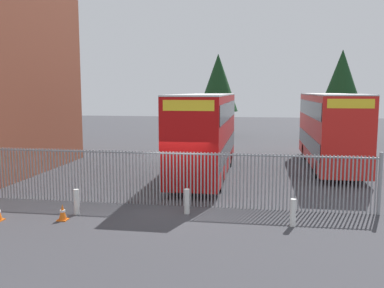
{
  "coord_description": "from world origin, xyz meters",
  "views": [
    {
      "loc": [
        3.2,
        -16.11,
        4.59
      ],
      "look_at": [
        0.0,
        4.0,
        2.0
      ],
      "focal_mm": 39.19,
      "sensor_mm": 36.0,
      "label": 1
    }
  ],
  "objects_px": {
    "bollard_near_left": "(77,202)",
    "traffic_cone_by_gate": "(63,212)",
    "double_decker_bus_near_gate": "(205,131)",
    "double_decker_bus_behind_fence_left": "(330,127)",
    "bollard_center_front": "(187,201)",
    "bollard_near_right": "(293,213)"
  },
  "relations": [
    {
      "from": "bollard_near_left",
      "to": "traffic_cone_by_gate",
      "type": "distance_m",
      "value": 0.83
    },
    {
      "from": "double_decker_bus_near_gate",
      "to": "double_decker_bus_behind_fence_left",
      "type": "distance_m",
      "value": 7.94
    },
    {
      "from": "bollard_near_left",
      "to": "bollard_center_front",
      "type": "relative_size",
      "value": 1.0
    },
    {
      "from": "bollard_near_left",
      "to": "bollard_center_front",
      "type": "bearing_deg",
      "value": 9.73
    },
    {
      "from": "double_decker_bus_behind_fence_left",
      "to": "double_decker_bus_near_gate",
      "type": "bearing_deg",
      "value": -152.71
    },
    {
      "from": "double_decker_bus_near_gate",
      "to": "bollard_center_front",
      "type": "xyz_separation_m",
      "value": [
        0.24,
        -7.15,
        -1.95
      ]
    },
    {
      "from": "double_decker_bus_near_gate",
      "to": "double_decker_bus_behind_fence_left",
      "type": "xyz_separation_m",
      "value": [
        7.06,
        3.64,
        0.0
      ]
    },
    {
      "from": "bollard_near_left",
      "to": "bollard_center_front",
      "type": "distance_m",
      "value": 4.13
    },
    {
      "from": "double_decker_bus_behind_fence_left",
      "to": "bollard_center_front",
      "type": "xyz_separation_m",
      "value": [
        -6.82,
        -10.79,
        -1.95
      ]
    },
    {
      "from": "bollard_center_front",
      "to": "traffic_cone_by_gate",
      "type": "height_order",
      "value": "bollard_center_front"
    },
    {
      "from": "double_decker_bus_near_gate",
      "to": "bollard_center_front",
      "type": "height_order",
      "value": "double_decker_bus_near_gate"
    },
    {
      "from": "double_decker_bus_behind_fence_left",
      "to": "traffic_cone_by_gate",
      "type": "relative_size",
      "value": 18.32
    },
    {
      "from": "double_decker_bus_behind_fence_left",
      "to": "bollard_near_left",
      "type": "relative_size",
      "value": 11.38
    },
    {
      "from": "bollard_near_right",
      "to": "traffic_cone_by_gate",
      "type": "height_order",
      "value": "bollard_near_right"
    },
    {
      "from": "bollard_near_left",
      "to": "traffic_cone_by_gate",
      "type": "xyz_separation_m",
      "value": [
        -0.18,
        -0.78,
        -0.19
      ]
    },
    {
      "from": "bollard_center_front",
      "to": "double_decker_bus_near_gate",
      "type": "bearing_deg",
      "value": 91.89
    },
    {
      "from": "double_decker_bus_behind_fence_left",
      "to": "bollard_near_left",
      "type": "height_order",
      "value": "double_decker_bus_behind_fence_left"
    },
    {
      "from": "traffic_cone_by_gate",
      "to": "double_decker_bus_behind_fence_left",
      "type": "bearing_deg",
      "value": 47.95
    },
    {
      "from": "double_decker_bus_near_gate",
      "to": "double_decker_bus_behind_fence_left",
      "type": "height_order",
      "value": "same"
    },
    {
      "from": "double_decker_bus_near_gate",
      "to": "traffic_cone_by_gate",
      "type": "relative_size",
      "value": 18.32
    },
    {
      "from": "double_decker_bus_near_gate",
      "to": "bollard_near_right",
      "type": "relative_size",
      "value": 11.38
    },
    {
      "from": "double_decker_bus_near_gate",
      "to": "bollard_near_left",
      "type": "height_order",
      "value": "double_decker_bus_near_gate"
    }
  ]
}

